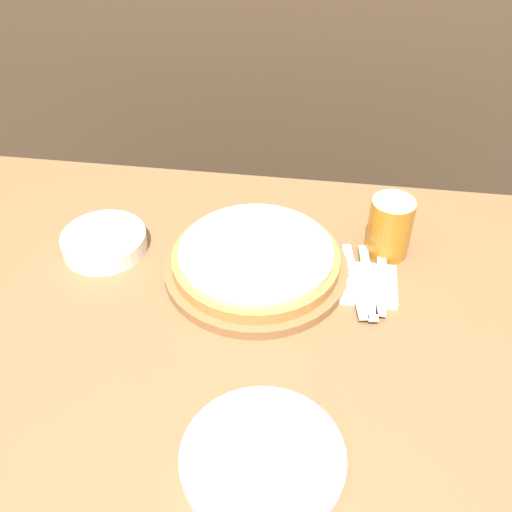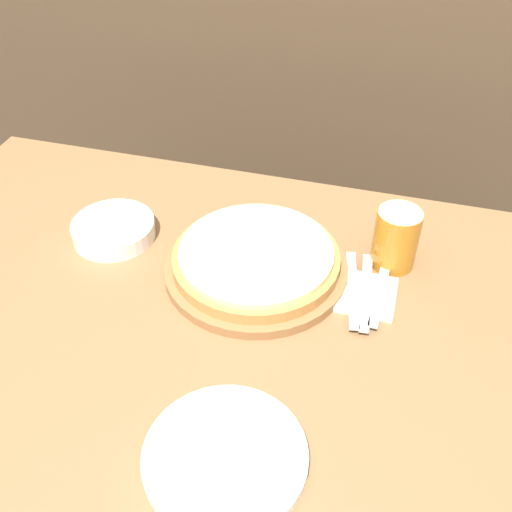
{
  "view_description": "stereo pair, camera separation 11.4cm",
  "coord_description": "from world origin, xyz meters",
  "px_view_note": "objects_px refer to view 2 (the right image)",
  "views": [
    {
      "loc": [
        0.16,
        -0.74,
        1.54
      ],
      "look_at": [
        0.04,
        0.11,
        0.8
      ],
      "focal_mm": 42.0,
      "sensor_mm": 36.0,
      "label": 1
    },
    {
      "loc": [
        0.27,
        -0.72,
        1.54
      ],
      "look_at": [
        0.04,
        0.11,
        0.8
      ],
      "focal_mm": 42.0,
      "sensor_mm": 36.0,
      "label": 2
    }
  ],
  "objects_px": {
    "spoon": "(380,294)",
    "pizza_on_board": "(256,262)",
    "dinner_knife": "(366,291)",
    "dinner_plate": "(225,457)",
    "fork": "(352,289)",
    "side_bowl": "(114,230)",
    "beer_glass": "(396,236)"
  },
  "relations": [
    {
      "from": "dinner_plate",
      "to": "side_bowl",
      "type": "relative_size",
      "value": 1.4
    },
    {
      "from": "pizza_on_board",
      "to": "fork",
      "type": "height_order",
      "value": "pizza_on_board"
    },
    {
      "from": "beer_glass",
      "to": "fork",
      "type": "bearing_deg",
      "value": -119.43
    },
    {
      "from": "beer_glass",
      "to": "spoon",
      "type": "distance_m",
      "value": 0.12
    },
    {
      "from": "side_bowl",
      "to": "pizza_on_board",
      "type": "bearing_deg",
      "value": -4.83
    },
    {
      "from": "fork",
      "to": "dinner_plate",
      "type": "bearing_deg",
      "value": -107.75
    },
    {
      "from": "beer_glass",
      "to": "dinner_knife",
      "type": "relative_size",
      "value": 0.6
    },
    {
      "from": "dinner_plate",
      "to": "side_bowl",
      "type": "distance_m",
      "value": 0.57
    },
    {
      "from": "pizza_on_board",
      "to": "dinner_plate",
      "type": "xyz_separation_m",
      "value": [
        0.07,
        -0.4,
        -0.02
      ]
    },
    {
      "from": "fork",
      "to": "beer_glass",
      "type": "bearing_deg",
      "value": 60.57
    },
    {
      "from": "side_bowl",
      "to": "fork",
      "type": "bearing_deg",
      "value": -4.49
    },
    {
      "from": "side_bowl",
      "to": "fork",
      "type": "relative_size",
      "value": 0.83
    },
    {
      "from": "dinner_plate",
      "to": "fork",
      "type": "height_order",
      "value": "dinner_plate"
    },
    {
      "from": "pizza_on_board",
      "to": "spoon",
      "type": "relative_size",
      "value": 2.03
    },
    {
      "from": "spoon",
      "to": "pizza_on_board",
      "type": "bearing_deg",
      "value": 176.9
    },
    {
      "from": "fork",
      "to": "dinner_knife",
      "type": "distance_m",
      "value": 0.02
    },
    {
      "from": "dinner_knife",
      "to": "spoon",
      "type": "height_order",
      "value": "same"
    },
    {
      "from": "pizza_on_board",
      "to": "side_bowl",
      "type": "distance_m",
      "value": 0.31
    },
    {
      "from": "beer_glass",
      "to": "spoon",
      "type": "relative_size",
      "value": 0.71
    },
    {
      "from": "beer_glass",
      "to": "dinner_plate",
      "type": "distance_m",
      "value": 0.53
    },
    {
      "from": "beer_glass",
      "to": "dinner_knife",
      "type": "distance_m",
      "value": 0.13
    },
    {
      "from": "fork",
      "to": "dinner_knife",
      "type": "relative_size",
      "value": 1.0
    },
    {
      "from": "dinner_knife",
      "to": "spoon",
      "type": "relative_size",
      "value": 1.18
    },
    {
      "from": "beer_glass",
      "to": "side_bowl",
      "type": "relative_size",
      "value": 0.73
    },
    {
      "from": "pizza_on_board",
      "to": "dinner_knife",
      "type": "xyz_separation_m",
      "value": [
        0.21,
        -0.01,
        -0.01
      ]
    },
    {
      "from": "spoon",
      "to": "fork",
      "type": "bearing_deg",
      "value": 180.0
    },
    {
      "from": "pizza_on_board",
      "to": "dinner_knife",
      "type": "height_order",
      "value": "pizza_on_board"
    },
    {
      "from": "beer_glass",
      "to": "fork",
      "type": "xyz_separation_m",
      "value": [
        -0.06,
        -0.11,
        -0.05
      ]
    },
    {
      "from": "side_bowl",
      "to": "dinner_knife",
      "type": "height_order",
      "value": "side_bowl"
    },
    {
      "from": "dinner_plate",
      "to": "dinner_knife",
      "type": "distance_m",
      "value": 0.41
    },
    {
      "from": "side_bowl",
      "to": "dinner_knife",
      "type": "relative_size",
      "value": 0.83
    },
    {
      "from": "pizza_on_board",
      "to": "fork",
      "type": "distance_m",
      "value": 0.19
    }
  ]
}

